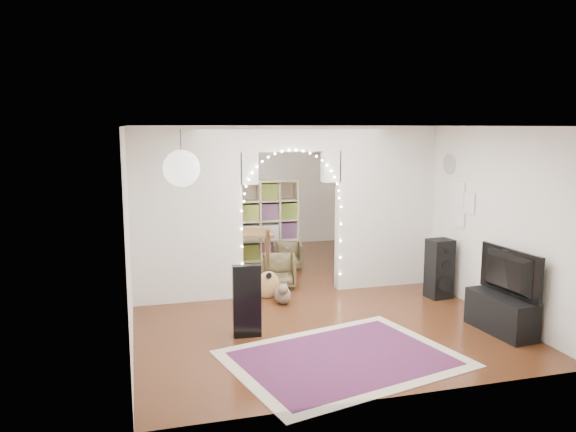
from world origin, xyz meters
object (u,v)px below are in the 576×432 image
object	(u,v)px
acoustic_guitar	(268,274)
media_console	(501,314)
floor_speaker	(439,269)
bookcase	(259,220)
dining_chair_left	(288,256)
dining_table	(240,236)
dining_chair_right	(278,271)

from	to	relation	value
acoustic_guitar	media_console	bearing A→B (deg)	-55.82
floor_speaker	media_console	bearing A→B (deg)	-96.28
media_console	bookcase	xyz separation A→B (m)	(-2.21, 4.77, 0.57)
acoustic_guitar	dining_chair_left	xyz separation A→B (m)	(0.80, 1.74, -0.16)
floor_speaker	media_console	world-z (taller)	floor_speaker
media_console	dining_chair_left	world-z (taller)	media_console
dining_table	dining_chair_left	bearing A→B (deg)	6.40
acoustic_guitar	media_console	distance (m)	3.45
dining_table	dining_chair_left	size ratio (longest dim) A/B	2.36
media_console	bookcase	world-z (taller)	bookcase
dining_table	acoustic_guitar	bearing A→B (deg)	-78.59
acoustic_guitar	dining_chair_left	bearing A→B (deg)	49.66
acoustic_guitar	floor_speaker	world-z (taller)	acoustic_guitar
bookcase	media_console	bearing A→B (deg)	-60.06
acoustic_guitar	dining_chair_right	size ratio (longest dim) A/B	1.55
bookcase	dining_chair_left	distance (m)	1.06
media_console	dining_table	world-z (taller)	dining_table
dining_table	media_console	bearing A→B (deg)	-47.83
dining_chair_left	dining_chair_right	xyz separation A→B (m)	(-0.48, -1.14, 0.02)
floor_speaker	media_console	xyz separation A→B (m)	(-0.00, -1.58, -0.22)
media_console	dining_chair_left	size ratio (longest dim) A/B	1.83
acoustic_guitar	bookcase	size ratio (longest dim) A/B	0.57
dining_table	bookcase	bearing A→B (deg)	62.88
bookcase	dining_table	distance (m)	0.97
dining_chair_right	dining_table	bearing A→B (deg)	124.01
acoustic_guitar	bookcase	bearing A→B (deg)	64.90
floor_speaker	bookcase	size ratio (longest dim) A/B	0.57
media_console	dining_table	size ratio (longest dim) A/B	0.77
acoustic_guitar	dining_table	size ratio (longest dim) A/B	0.72
dining_chair_left	dining_chair_right	distance (m)	1.23
acoustic_guitar	media_console	size ratio (longest dim) A/B	0.93
acoustic_guitar	floor_speaker	size ratio (longest dim) A/B	0.99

